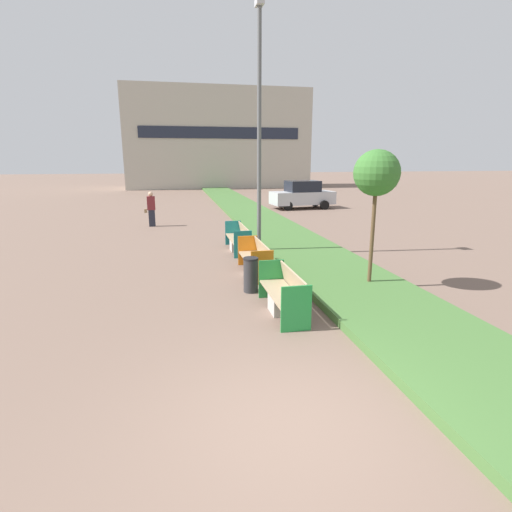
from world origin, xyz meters
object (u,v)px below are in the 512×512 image
at_px(street_lamp_post, 259,124).
at_px(parked_car_distant, 302,195).
at_px(bench_teal_frame, 239,241).
at_px(pedestrian_walking, 151,209).
at_px(bench_orange_frame, 256,262).
at_px(sapling_tree_near, 377,174).
at_px(bench_green_frame, 284,296).
at_px(litter_bin, 251,275).

xyz_separation_m(street_lamp_post, parked_car_distant, (5.67, 12.44, -3.52)).
bearing_deg(street_lamp_post, bench_teal_frame, 129.98).
bearing_deg(pedestrian_walking, bench_orange_frame, -70.09).
bearing_deg(bench_orange_frame, parked_car_distant, 67.02).
bearing_deg(pedestrian_walking, sapling_tree_near, -61.71).
distance_m(street_lamp_post, pedestrian_walking, 8.78).
xyz_separation_m(bench_green_frame, bench_teal_frame, (0.00, 6.19, 0.01)).
distance_m(street_lamp_post, sapling_tree_near, 4.96).
bearing_deg(litter_bin, parked_car_distant, 67.67).
bearing_deg(parked_car_distant, pedestrian_walking, -156.17).
relative_size(bench_orange_frame, parked_car_distant, 0.50).
distance_m(litter_bin, sapling_tree_near, 4.00).
distance_m(bench_teal_frame, pedestrian_walking, 7.11).
bearing_deg(litter_bin, pedestrian_walking, 105.04).
bearing_deg(sapling_tree_near, litter_bin, 174.07).
xyz_separation_m(bench_green_frame, street_lamp_post, (0.61, 5.47, 4.07)).
distance_m(bench_green_frame, pedestrian_walking, 12.89).
xyz_separation_m(litter_bin, street_lamp_post, (1.06, 3.94, 3.99)).
xyz_separation_m(bench_orange_frame, sapling_tree_near, (2.66, -1.90, 2.58)).
bearing_deg(pedestrian_walking, litter_bin, -74.96).
bearing_deg(bench_teal_frame, sapling_tree_near, -61.93).
bearing_deg(bench_teal_frame, litter_bin, -95.52).
relative_size(bench_green_frame, litter_bin, 2.33).
relative_size(bench_teal_frame, parked_car_distant, 0.53).
height_order(litter_bin, sapling_tree_near, sapling_tree_near).
relative_size(bench_green_frame, street_lamp_post, 0.26).
relative_size(bench_teal_frame, litter_bin, 2.57).
height_order(sapling_tree_near, parked_car_distant, sapling_tree_near).
xyz_separation_m(bench_green_frame, bench_orange_frame, (0.00, 3.10, 0.00)).
xyz_separation_m(street_lamp_post, sapling_tree_near, (2.05, -4.26, -1.49)).
bearing_deg(street_lamp_post, pedestrian_walking, 119.81).
bearing_deg(pedestrian_walking, street_lamp_post, -60.19).
height_order(street_lamp_post, parked_car_distant, street_lamp_post).
distance_m(bench_orange_frame, street_lamp_post, 4.74).
bearing_deg(bench_teal_frame, parked_car_distant, 61.81).
height_order(bench_green_frame, pedestrian_walking, pedestrian_walking).
height_order(bench_orange_frame, pedestrian_walking, pedestrian_walking).
relative_size(bench_green_frame, parked_car_distant, 0.48).
relative_size(street_lamp_post, parked_car_distant, 1.86).
height_order(bench_teal_frame, parked_car_distant, parked_car_distant).
bearing_deg(bench_green_frame, bench_orange_frame, 89.98).
bearing_deg(street_lamp_post, sapling_tree_near, -64.31).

